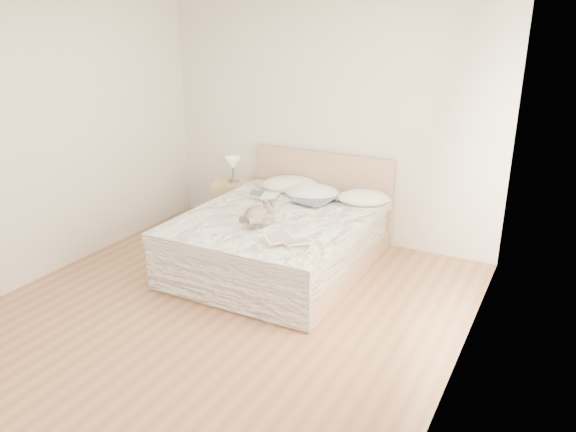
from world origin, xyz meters
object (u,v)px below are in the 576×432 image
object	(u,v)px
table_lamp	(233,164)
bed	(282,238)
childrens_book	(289,241)
photo_book	(263,196)
nightstand	(234,204)
teddy_bear	(256,221)

from	to	relation	value
table_lamp	bed	bearing A→B (deg)	-35.52
childrens_book	table_lamp	bearing A→B (deg)	175.73
childrens_book	photo_book	bearing A→B (deg)	169.67
table_lamp	nightstand	bearing A→B (deg)	-111.03
bed	table_lamp	world-z (taller)	bed
teddy_bear	table_lamp	bearing A→B (deg)	144.32
nightstand	teddy_bear	size ratio (longest dim) A/B	1.64
nightstand	table_lamp	bearing A→B (deg)	68.97
childrens_book	teddy_bear	bearing A→B (deg)	-167.98
nightstand	teddy_bear	bearing A→B (deg)	-49.05
nightstand	teddy_bear	world-z (taller)	teddy_bear
nightstand	teddy_bear	xyz separation A→B (m)	(1.07, -1.24, 0.37)
photo_book	teddy_bear	distance (m)	0.84
bed	childrens_book	world-z (taller)	bed
nightstand	photo_book	distance (m)	0.93
nightstand	table_lamp	size ratio (longest dim) A/B	1.83
bed	photo_book	xyz separation A→B (m)	(-0.38, 0.28, 0.32)
childrens_book	teddy_bear	distance (m)	0.55
teddy_bear	photo_book	bearing A→B (deg)	129.23
nightstand	photo_book	bearing A→B (deg)	-33.96
photo_book	nightstand	bearing A→B (deg)	129.87
teddy_bear	nightstand	bearing A→B (deg)	144.72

